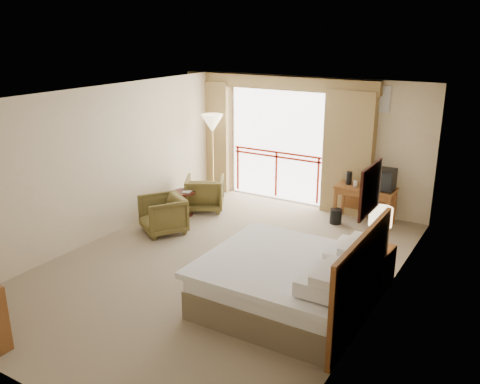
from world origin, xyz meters
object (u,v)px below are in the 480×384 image
Objects in this scene: bed at (290,282)px; armchair_far at (205,209)px; wastebasket at (336,216)px; side_table at (184,199)px; nightstand at (375,267)px; table_lamp at (381,217)px; armchair_near at (164,232)px; desk at (366,194)px; floor_lamp at (212,127)px; tv at (382,179)px.

armchair_far is at bearing 140.79° from bed.
bed is 7.27× the size of wastebasket.
nightstand is at bearing -12.71° from side_table.
nightstand is 2.53m from wastebasket.
wastebasket is (-1.39, 2.05, -0.92)m from table_lamp.
table_lamp is 0.76× the size of armchair_near.
bed is at bearing 11.57° from armchair_near.
armchair_near is (0.04, -1.42, 0.00)m from armchair_far.
bed is 3.42m from armchair_near.
floor_lamp is (-3.36, -0.30, 1.04)m from desk.
nightstand is 2.65m from desk.
armchair_near is (-3.99, -0.02, -1.07)m from table_lamp.
tv is (0.30, -0.06, 0.36)m from desk.
side_table is at bearing 134.41° from armchair_near.
desk is at bearing 5.07° from floor_lamp.
wastebasket is at bearing -1.37° from floor_lamp.
armchair_far is 1.53× the size of side_table.
wastebasket is 3.32m from armchair_near.
floor_lamp reaches higher than armchair_far.
desk is 0.47m from tv.
nightstand is 4.99m from floor_lamp.
tv is at bearing 87.33° from bed.
nightstand is 4.29m from side_table.
floor_lamp reaches higher than armchair_near.
desk is at bearing 168.40° from armchair_far.
wastebasket is at bearing 124.22° from table_lamp.
nightstand is (0.81, 1.18, -0.07)m from bed.
bed reaches higher than nightstand.
nightstand reaches higher than wastebasket.
nightstand is at bearing -90.00° from table_lamp.
floor_lamp is (-3.66, -0.24, 0.68)m from tv.
armchair_far is (-3.39, -0.96, -0.93)m from tv.
armchair_far is at bearing -166.21° from wastebasket.
wastebasket is at bearing 127.26° from nightstand.
floor_lamp is at bearing -98.96° from armchair_far.
desk is at bearing 25.19° from side_table.
side_table is at bearing 170.97° from nightstand.
armchair_far is 1.02× the size of armchair_near.
floor_lamp reaches higher than table_lamp.
nightstand is at bearing -26.75° from floor_lamp.
armchair_near is at bearing -176.73° from nightstand.
bed is 3.67× the size of table_lamp.
nightstand is 0.81× the size of armchair_near.
side_table is 1.76m from floor_lamp.
armchair_far reaches higher than wastebasket.
table_lamp is 0.31× the size of floor_lamp.
bed is 3.65m from desk.
desk reaches higher than armchair_far.
nightstand is at bearing 130.40° from armchair_far.
table_lamp reaches higher than tv.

